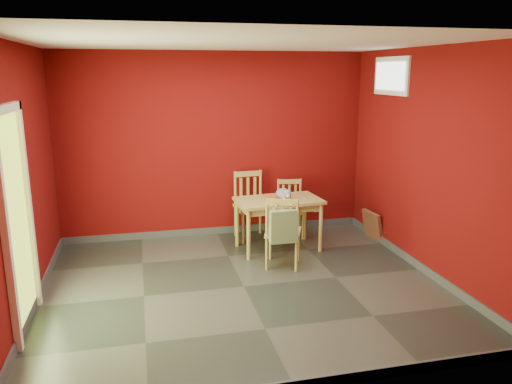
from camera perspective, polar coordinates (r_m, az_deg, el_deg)
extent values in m
plane|color=#2D342D|center=(5.84, -1.40, -10.74)|extent=(4.50, 4.50, 0.00)
plane|color=#5E0A09|center=(7.37, -4.68, 5.31)|extent=(4.50, 0.00, 4.50)
plane|color=#5E0A09|center=(3.55, 5.17, -3.77)|extent=(4.50, 0.00, 4.50)
plane|color=#5E0A09|center=(5.44, -25.35, 1.08)|extent=(0.00, 4.00, 4.00)
plane|color=#5E0A09|center=(6.28, 19.10, 3.15)|extent=(0.00, 4.00, 4.00)
plane|color=white|center=(5.33, -1.57, 16.75)|extent=(4.50, 4.50, 0.00)
cube|color=#3F4244|center=(7.65, -4.48, -4.39)|extent=(4.50, 0.02, 0.10)
cube|color=#3F4244|center=(5.83, -23.92, -11.48)|extent=(0.03, 4.00, 0.10)
cube|color=#3F4244|center=(6.61, 18.13, -7.99)|extent=(0.03, 4.00, 0.10)
cube|color=#B7D838|center=(5.14, -25.74, -3.40)|extent=(0.02, 0.85, 2.05)
cube|color=white|center=(4.69, -26.68, -4.53)|extent=(0.06, 0.08, 2.13)
cube|color=white|center=(5.56, -24.57, -1.63)|extent=(0.06, 0.08, 2.13)
cube|color=white|center=(4.95, -26.75, 8.50)|extent=(0.06, 1.01, 0.08)
cube|color=white|center=(7.04, 15.22, 12.68)|extent=(0.03, 0.90, 0.50)
cube|color=white|center=(7.03, 15.06, 12.68)|extent=(0.02, 0.76, 0.36)
cube|color=silver|center=(7.97, 6.93, -1.84)|extent=(0.08, 0.02, 0.12)
cube|color=#A6934D|center=(6.81, 2.60, -0.97)|extent=(1.19, 0.75, 0.04)
cube|color=#A6934D|center=(6.83, 2.59, -1.51)|extent=(1.07, 0.63, 0.10)
cylinder|color=#A6934D|center=(6.50, -0.85, -4.95)|extent=(0.05, 0.05, 0.68)
cylinder|color=#A6934D|center=(7.01, -2.17, -3.58)|extent=(0.05, 0.05, 0.68)
cylinder|color=#A6934D|center=(6.86, 7.41, -4.08)|extent=(0.05, 0.05, 0.68)
cylinder|color=#A6934D|center=(7.34, 5.59, -2.84)|extent=(0.05, 0.05, 0.68)
cube|color=#B95C2F|center=(6.81, 2.60, -0.78)|extent=(0.35, 0.65, 0.01)
cube|color=#B95C2F|center=(6.56, 3.34, -2.81)|extent=(0.30, 0.03, 0.31)
cube|color=#A6934D|center=(7.29, -0.46, -1.81)|extent=(0.50, 0.50, 0.04)
cylinder|color=#A6934D|center=(7.13, -1.48, -4.24)|extent=(0.04, 0.04, 0.45)
cylinder|color=#A6934D|center=(7.49, -2.35, -3.37)|extent=(0.04, 0.04, 0.45)
cylinder|color=#A6934D|center=(7.25, 1.50, -3.94)|extent=(0.04, 0.04, 0.45)
cylinder|color=#A6934D|center=(7.60, 0.50, -3.10)|extent=(0.04, 0.04, 0.45)
cylinder|color=#A6934D|center=(7.35, -2.39, 0.46)|extent=(0.04, 0.04, 0.49)
cylinder|color=#A6934D|center=(7.47, 0.51, 0.67)|extent=(0.04, 0.04, 0.49)
cube|color=#A6934D|center=(7.37, -0.94, 2.10)|extent=(0.42, 0.07, 0.08)
cube|color=#A6934D|center=(7.39, -1.74, 0.18)|extent=(0.04, 0.03, 0.38)
cube|color=#A6934D|center=(7.42, -0.93, 0.24)|extent=(0.04, 0.03, 0.38)
cube|color=#A6934D|center=(7.45, -0.13, 0.30)|extent=(0.04, 0.03, 0.38)
cube|color=#A6934D|center=(7.44, 3.96, -2.08)|extent=(0.45, 0.45, 0.04)
cylinder|color=#A6934D|center=(7.32, 2.80, -4.04)|extent=(0.03, 0.03, 0.38)
cylinder|color=#A6934D|center=(7.64, 2.53, -3.28)|extent=(0.03, 0.03, 0.38)
cylinder|color=#A6934D|center=(7.36, 5.39, -3.98)|extent=(0.03, 0.03, 0.38)
cylinder|color=#A6934D|center=(7.68, 5.02, -3.23)|extent=(0.03, 0.03, 0.38)
cylinder|color=#A6934D|center=(7.52, 2.56, -0.09)|extent=(0.03, 0.03, 0.42)
cylinder|color=#A6934D|center=(7.57, 5.08, -0.05)|extent=(0.03, 0.03, 0.42)
cube|color=#A6934D|center=(7.50, 3.85, 1.21)|extent=(0.35, 0.09, 0.07)
cube|color=#A6934D|center=(7.54, 3.12, -0.36)|extent=(0.04, 0.02, 0.33)
cube|color=#A6934D|center=(7.55, 3.82, -0.35)|extent=(0.04, 0.02, 0.33)
cube|color=#A6934D|center=(7.56, 4.52, -0.34)|extent=(0.04, 0.02, 0.33)
cube|color=#A6934D|center=(6.30, 3.13, -4.63)|extent=(0.56, 0.56, 0.04)
cylinder|color=#A6934D|center=(6.53, 4.87, -6.11)|extent=(0.04, 0.04, 0.42)
cylinder|color=#A6934D|center=(6.19, 4.64, -7.25)|extent=(0.04, 0.04, 0.42)
cylinder|color=#A6934D|center=(6.56, 1.65, -5.97)|extent=(0.04, 0.04, 0.42)
cylinder|color=#A6934D|center=(6.22, 1.24, -7.09)|extent=(0.04, 0.04, 0.42)
cylinder|color=#A6934D|center=(6.03, 4.73, -2.98)|extent=(0.04, 0.04, 0.46)
cylinder|color=#A6934D|center=(6.07, 1.26, -2.84)|extent=(0.04, 0.04, 0.46)
cube|color=#A6934D|center=(6.00, 3.01, -1.18)|extent=(0.37, 0.18, 0.07)
cube|color=#A6934D|center=(6.05, 3.95, -3.32)|extent=(0.04, 0.03, 0.36)
cube|color=#A6934D|center=(6.06, 2.98, -3.28)|extent=(0.04, 0.03, 0.36)
cube|color=#A6934D|center=(6.07, 2.02, -3.24)|extent=(0.04, 0.03, 0.36)
cube|color=#6C8655|center=(6.00, 3.19, -3.96)|extent=(0.34, 0.11, 0.40)
cylinder|color=#6C8655|center=(5.96, 2.18, -1.46)|extent=(0.02, 0.17, 0.02)
cylinder|color=#6C8655|center=(6.01, 3.94, -1.35)|extent=(0.02, 0.17, 0.02)
cube|color=brown|center=(7.54, 13.17, -3.73)|extent=(0.19, 0.43, 0.42)
cube|color=black|center=(7.53, 13.14, -3.73)|extent=(0.12, 0.30, 0.29)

